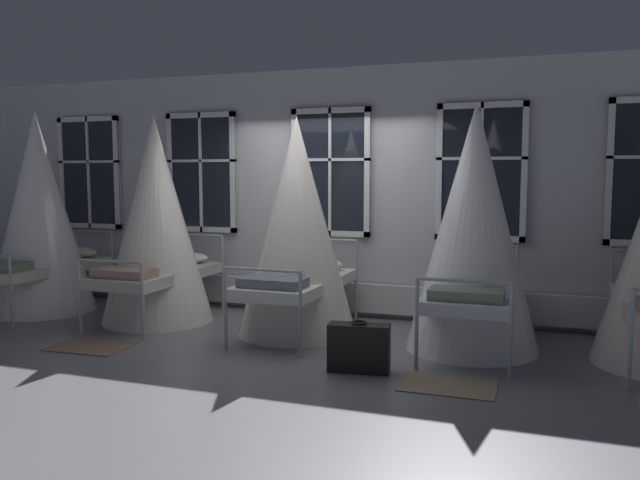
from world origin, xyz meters
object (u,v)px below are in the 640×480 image
at_px(cot_third, 297,229).
at_px(suitcase_dark, 359,348).
at_px(cot_first, 39,215).
at_px(cot_fourth, 474,230).
at_px(cot_second, 156,222).

relative_size(cot_third, suitcase_dark, 4.17).
bearing_deg(cot_first, cot_third, -89.18).
bearing_deg(cot_first, suitcase_dark, -102.99).
height_order(cot_first, cot_fourth, cot_first).
bearing_deg(cot_third, cot_fourth, -89.16).
bearing_deg(cot_second, cot_first, 90.58).
height_order(cot_second, suitcase_dark, cot_second).
xyz_separation_m(cot_third, suitcase_dark, (1.06, -1.15, -0.96)).
xyz_separation_m(cot_fourth, suitcase_dark, (-0.88, -1.14, -1.00)).
relative_size(cot_first, cot_second, 1.04).
height_order(cot_first, cot_third, cot_first).
height_order(cot_first, cot_second, cot_first).
bearing_deg(cot_third, cot_first, 91.18).
xyz_separation_m(cot_third, cot_fourth, (1.94, -0.01, 0.05)).
relative_size(cot_first, suitcase_dark, 4.48).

